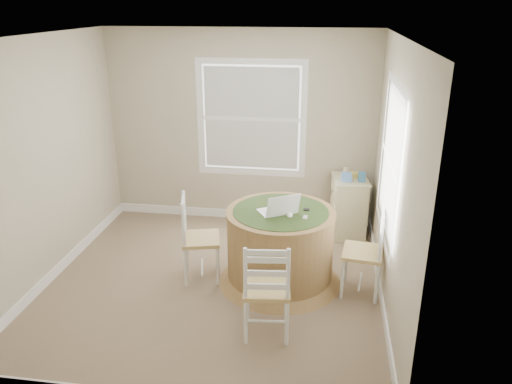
# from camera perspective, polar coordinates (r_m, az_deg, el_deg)

# --- Properties ---
(room) EXTENTS (3.64, 3.64, 2.64)m
(room) POSITION_cam_1_polar(r_m,az_deg,el_deg) (5.15, -3.11, 2.82)
(room) COLOR #8B7758
(room) RESTS_ON ground
(round_table) EXTENTS (1.34, 1.34, 0.84)m
(round_table) POSITION_cam_1_polar(r_m,az_deg,el_deg) (5.42, 2.78, -5.91)
(round_table) COLOR olive
(round_table) RESTS_ON ground
(chair_left) EXTENTS (0.49, 0.50, 0.95)m
(chair_left) POSITION_cam_1_polar(r_m,az_deg,el_deg) (5.51, -6.32, -5.32)
(chair_left) COLOR white
(chair_left) RESTS_ON ground
(chair_near) EXTENTS (0.46, 0.44, 0.95)m
(chair_near) POSITION_cam_1_polar(r_m,az_deg,el_deg) (4.59, 1.24, -10.95)
(chair_near) COLOR white
(chair_near) RESTS_ON ground
(chair_right) EXTENTS (0.45, 0.47, 0.95)m
(chair_right) POSITION_cam_1_polar(r_m,az_deg,el_deg) (5.31, 12.08, -6.72)
(chair_right) COLOR white
(chair_right) RESTS_ON ground
(laptop) EXTENTS (0.48, 0.46, 0.25)m
(laptop) POSITION_cam_1_polar(r_m,az_deg,el_deg) (5.20, 2.57, -2.06)
(laptop) COLOR white
(laptop) RESTS_ON round_table
(mouse) EXTENTS (0.07, 0.11, 0.04)m
(mouse) POSITION_cam_1_polar(r_m,az_deg,el_deg) (5.15, 3.86, -2.65)
(mouse) COLOR white
(mouse) RESTS_ON round_table
(phone) EXTENTS (0.05, 0.09, 0.02)m
(phone) POSITION_cam_1_polar(r_m,az_deg,el_deg) (5.13, 5.64, -2.93)
(phone) COLOR #B7BABF
(phone) RESTS_ON round_table
(keys) EXTENTS (0.06, 0.05, 0.02)m
(keys) POSITION_cam_1_polar(r_m,az_deg,el_deg) (5.30, 5.80, -2.06)
(keys) COLOR black
(keys) RESTS_ON round_table
(corner_chest) EXTENTS (0.50, 0.64, 0.78)m
(corner_chest) POSITION_cam_1_polar(r_m,az_deg,el_deg) (6.64, 10.50, -1.61)
(corner_chest) COLOR beige
(corner_chest) RESTS_ON ground
(tissue_box) EXTENTS (0.13, 0.13, 0.10)m
(tissue_box) POSITION_cam_1_polar(r_m,az_deg,el_deg) (6.39, 10.29, 1.68)
(tissue_box) COLOR #5E8CD7
(tissue_box) RESTS_ON corner_chest
(box_yellow) EXTENTS (0.16, 0.12, 0.06)m
(box_yellow) POSITION_cam_1_polar(r_m,az_deg,el_deg) (6.55, 11.28, 1.91)
(box_yellow) COLOR gold
(box_yellow) RESTS_ON corner_chest
(box_blue) EXTENTS (0.09, 0.09, 0.12)m
(box_blue) POSITION_cam_1_polar(r_m,az_deg,el_deg) (6.40, 12.01, 1.69)
(box_blue) COLOR teal
(box_blue) RESTS_ON corner_chest
(cup_cream) EXTENTS (0.07, 0.07, 0.09)m
(cup_cream) POSITION_cam_1_polar(r_m,az_deg,el_deg) (6.64, 10.21, 2.39)
(cup_cream) COLOR beige
(cup_cream) RESTS_ON corner_chest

